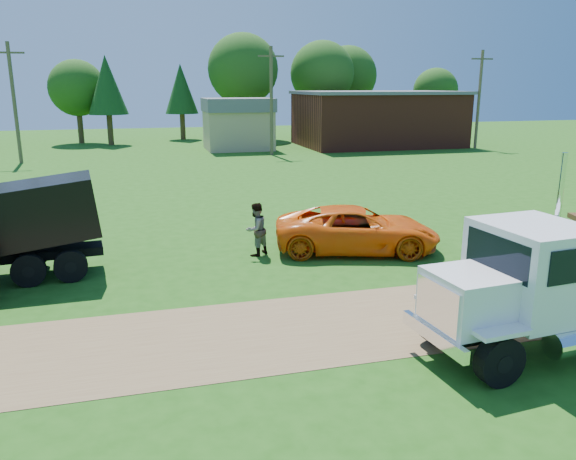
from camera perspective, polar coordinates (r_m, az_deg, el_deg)
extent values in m
plane|color=#1E4F11|center=(14.70, 7.72, -9.20)|extent=(140.00, 140.00, 0.00)
cube|color=brown|center=(14.69, 7.72, -9.18)|extent=(120.00, 4.20, 0.01)
cube|color=black|center=(14.67, 26.49, -7.48)|extent=(7.24, 1.55, 0.29)
cylinder|color=black|center=(12.27, 20.68, -12.35)|extent=(1.08, 0.43, 1.05)
cylinder|color=black|center=(12.27, 20.68, -12.35)|extent=(0.40, 0.39, 0.37)
cylinder|color=black|center=(13.71, 15.08, -8.98)|extent=(1.08, 0.43, 1.05)
cylinder|color=black|center=(13.71, 15.08, -8.98)|extent=(0.40, 0.39, 0.37)
cube|color=silver|center=(12.64, 18.22, -6.59)|extent=(1.86, 1.78, 1.15)
cube|color=white|center=(12.16, 14.97, -7.43)|extent=(0.20, 1.44, 0.96)
cube|color=white|center=(12.39, 14.58, -10.34)|extent=(0.34, 2.21, 0.29)
cube|color=silver|center=(13.46, 23.53, -3.63)|extent=(2.21, 2.47, 2.01)
cube|color=black|center=(12.69, 20.48, -2.35)|extent=(0.22, 1.91, 0.82)
cube|color=black|center=(14.16, 20.51, -0.65)|extent=(1.44, 0.17, 0.72)
cube|color=silver|center=(12.01, 20.95, -9.68)|extent=(1.18, 0.53, 0.10)
cube|color=silver|center=(13.48, 15.25, -6.55)|extent=(1.18, 0.53, 0.10)
cylinder|color=white|center=(14.51, 25.38, -1.58)|extent=(0.15, 0.15, 4.41)
cylinder|color=black|center=(18.54, -24.85, -3.74)|extent=(1.03, 0.41, 1.00)
cylinder|color=black|center=(18.54, -24.85, -3.74)|extent=(0.38, 0.37, 0.35)
cylinder|color=black|center=(20.37, -24.52, -2.14)|extent=(1.03, 0.41, 1.00)
cylinder|color=black|center=(20.37, -24.52, -2.14)|extent=(0.38, 0.37, 0.35)
cylinder|color=black|center=(18.47, -21.20, -3.43)|extent=(1.03, 0.41, 1.00)
cylinder|color=black|center=(18.47, -21.20, -3.43)|extent=(0.38, 0.37, 0.35)
cylinder|color=black|center=(20.31, -21.20, -1.85)|extent=(1.03, 0.41, 1.00)
cylinder|color=black|center=(20.31, -21.20, -1.85)|extent=(0.38, 0.37, 0.35)
cube|color=black|center=(19.07, -24.63, 1.59)|extent=(4.18, 2.55, 2.21)
imported|color=#E6590A|center=(20.44, 7.04, 0.07)|extent=(6.39, 4.23, 1.63)
imported|color=#999999|center=(19.80, -3.27, 0.07)|extent=(1.16, 1.12, 1.89)
cube|color=maroon|center=(57.43, 9.05, 10.98)|extent=(15.00, 10.00, 5.00)
cube|color=slate|center=(57.33, 9.16, 13.62)|extent=(15.40, 10.40, 0.30)
cube|color=tan|center=(53.34, -5.08, 10.09)|extent=(6.00, 5.00, 3.60)
cube|color=slate|center=(53.21, -5.13, 12.55)|extent=(6.20, 5.40, 1.20)
cylinder|color=brown|center=(48.15, -26.03, 11.45)|extent=(0.28, 0.28, 9.00)
cube|color=brown|center=(48.19, -26.54, 15.83)|extent=(2.20, 0.14, 0.14)
cylinder|color=brown|center=(48.72, -1.70, 12.90)|extent=(0.28, 0.28, 9.00)
cube|color=brown|center=(48.75, -1.73, 17.25)|extent=(2.20, 0.14, 0.14)
cylinder|color=brown|center=(56.81, 18.81, 12.39)|extent=(0.28, 0.28, 9.00)
cube|color=brown|center=(56.85, 19.13, 16.10)|extent=(2.20, 0.14, 0.14)
cylinder|color=#3E2F19|center=(62.75, -20.32, 9.64)|extent=(0.56, 0.56, 3.01)
sphere|color=#1C3F0F|center=(62.59, -20.66, 13.36)|extent=(5.67, 5.67, 5.67)
cylinder|color=#3E2F19|center=(64.25, -10.65, 10.31)|extent=(0.56, 0.56, 2.86)
cone|color=#0F340F|center=(64.10, -10.82, 13.92)|extent=(3.60, 3.60, 5.31)
cylinder|color=#3E2F19|center=(63.65, -4.50, 11.02)|extent=(0.56, 0.56, 4.06)
sphere|color=#1C3F0F|center=(63.55, -4.60, 15.99)|extent=(7.66, 7.66, 7.66)
cylinder|color=#3E2F19|center=(66.78, 3.42, 11.11)|extent=(0.56, 0.56, 3.86)
sphere|color=#1C3F0F|center=(66.67, 3.49, 15.62)|extent=(7.29, 7.29, 7.29)
cylinder|color=#3E2F19|center=(71.53, 14.54, 10.49)|extent=(0.56, 0.56, 2.81)
sphere|color=#1C3F0F|center=(71.39, 14.74, 13.54)|extent=(5.30, 5.30, 5.30)
cylinder|color=#3E2F19|center=(59.92, -17.61, 9.71)|extent=(0.56, 0.56, 3.07)
cone|color=#0F340F|center=(59.77, -17.94, 13.85)|extent=(3.86, 3.86, 5.71)
cylinder|color=#3E2F19|center=(71.46, 5.96, 11.24)|extent=(0.56, 0.56, 3.77)
sphere|color=#1C3F0F|center=(71.35, 6.07, 15.34)|extent=(7.10, 7.10, 7.10)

